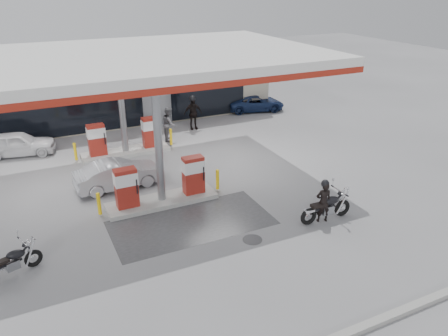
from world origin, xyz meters
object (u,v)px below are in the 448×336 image
object	(u,v)px
pump_island_near	(161,187)
pump_island_far	(125,141)
hatchback_silver	(119,174)
sedan_white	(18,144)
main_motorcycle	(327,208)
parked_motorcycle	(12,263)
biker_walking	(193,114)
biker_main	(323,202)
parked_car_right	(255,103)
attendant	(169,124)

from	to	relation	value
pump_island_near	pump_island_far	xyz separation A→B (m)	(0.00, 6.00, 0.00)
hatchback_silver	sedan_white	bearing A→B (deg)	29.37
main_motorcycle	pump_island_near	bearing A→B (deg)	143.25
pump_island_near	parked_motorcycle	distance (m)	6.18
main_motorcycle	biker_walking	bearing A→B (deg)	93.26
main_motorcycle	pump_island_far	bearing A→B (deg)	118.28
biker_main	parked_motorcycle	size ratio (longest dim) A/B	0.87
parked_motorcycle	sedan_white	world-z (taller)	sedan_white
parked_motorcycle	parked_car_right	bearing A→B (deg)	18.84
parked_motorcycle	biker_walking	distance (m)	14.88
biker_main	hatchback_silver	size ratio (longest dim) A/B	0.43
sedan_white	biker_walking	distance (m)	9.70
parked_motorcycle	biker_walking	world-z (taller)	biker_walking
sedan_white	parked_motorcycle	bearing A→B (deg)	-172.75
pump_island_far	attendant	distance (m)	2.96
pump_island_near	main_motorcycle	distance (m)	6.56
biker_main	biker_walking	size ratio (longest dim) A/B	0.84
attendant	hatchback_silver	bearing A→B (deg)	163.78
pump_island_far	main_motorcycle	xyz separation A→B (m)	(5.19, -10.00, -0.20)
biker_main	parked_car_right	xyz separation A→B (m)	(5.01, 14.00, -0.27)
pump_island_far	biker_main	world-z (taller)	pump_island_far
parked_motorcycle	attendant	size ratio (longest dim) A/B	0.99
sedan_white	hatchback_silver	size ratio (longest dim) A/B	0.98
pump_island_far	hatchback_silver	xyz separation A→B (m)	(-1.22, -3.80, -0.09)
pump_island_far	hatchback_silver	distance (m)	3.99
attendant	parked_car_right	size ratio (longest dim) A/B	0.49
pump_island_far	biker_main	xyz separation A→B (m)	(4.99, -10.00, 0.10)
parked_motorcycle	hatchback_silver	bearing A→B (deg)	27.10
pump_island_far	sedan_white	world-z (taller)	pump_island_far
pump_island_near	hatchback_silver	world-z (taller)	pump_island_near
main_motorcycle	attendant	world-z (taller)	attendant
pump_island_near	main_motorcycle	xyz separation A→B (m)	(5.19, -4.00, -0.20)
main_motorcycle	attendant	bearing A→B (deg)	103.24
biker_walking	parked_motorcycle	bearing A→B (deg)	-130.17
sedan_white	pump_island_far	bearing A→B (deg)	-103.16
pump_island_near	biker_walking	world-z (taller)	biker_walking
attendant	pump_island_near	bearing A→B (deg)	-178.08
biker_walking	pump_island_near	bearing A→B (deg)	-116.00
parked_car_right	hatchback_silver	bearing A→B (deg)	138.31
main_motorcycle	parked_motorcycle	world-z (taller)	main_motorcycle
pump_island_near	parked_car_right	xyz separation A→B (m)	(10.00, 10.00, -0.17)
biker_main	hatchback_silver	world-z (taller)	biker_main
biker_main	biker_walking	bearing A→B (deg)	-72.64
sedan_white	biker_walking	world-z (taller)	biker_walking
biker_main	sedan_white	bearing A→B (deg)	-34.75
pump_island_far	sedan_white	distance (m)	5.48
pump_island_far	hatchback_silver	world-z (taller)	pump_island_far
attendant	biker_walking	distance (m)	2.25
pump_island_near	pump_island_far	bearing A→B (deg)	90.00
pump_island_near	parked_car_right	size ratio (longest dim) A/B	1.32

